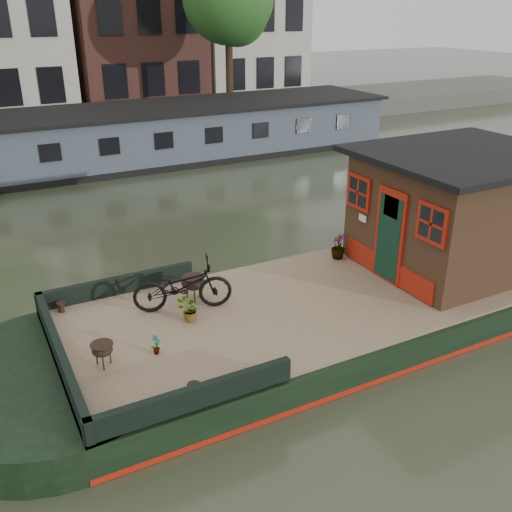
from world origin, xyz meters
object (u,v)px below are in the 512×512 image
cabin (458,209)px  brazier_front (103,355)px  brazier_rear (193,288)px  potted_plant_a (156,345)px  bicycle (182,286)px

cabin → brazier_front: (-7.53, -0.34, -1.03)m
cabin → brazier_rear: size_ratio=8.52×
potted_plant_a → brazier_front: brazier_front is taller
bicycle → brazier_front: size_ratio=4.47×
cabin → potted_plant_a: (-6.71, -0.41, -1.05)m
bicycle → brazier_rear: bicycle is taller
brazier_rear → bicycle: bearing=-139.4°
cabin → potted_plant_a: cabin is taller
cabin → brazier_front: cabin is taller
bicycle → brazier_front: bicycle is taller
potted_plant_a → brazier_front: bearing=175.5°
bicycle → brazier_rear: (0.31, 0.26, -0.23)m
bicycle → potted_plant_a: (-0.92, -1.19, -0.29)m
cabin → brazier_front: bearing=-177.4°
bicycle → potted_plant_a: 1.53m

